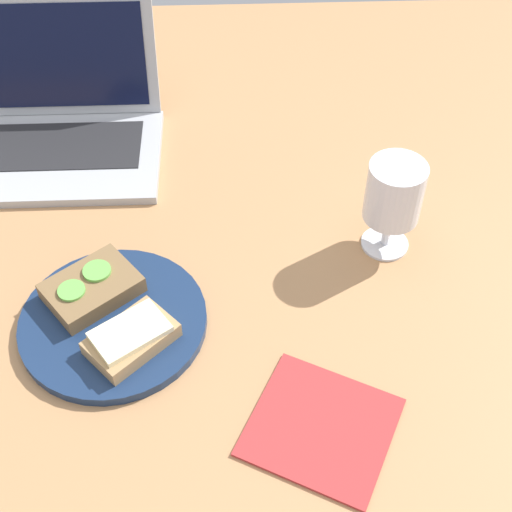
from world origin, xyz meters
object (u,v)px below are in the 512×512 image
sandwich_with_cheese (131,338)px  wine_glass (394,196)px  napkin (321,427)px  sandwich_with_cucumber (92,288)px  plate (113,322)px  laptop (51,118)px

sandwich_with_cheese → wine_glass: size_ratio=0.85×
napkin → sandwich_with_cucumber: bearing=144.6°
sandwich_with_cucumber → plate: bearing=-55.1°
sandwich_with_cheese → napkin: sandwich_with_cheese is taller
sandwich_with_cucumber → laptop: (-9.47, 31.83, 1.80)cm
plate → sandwich_with_cucumber: 5.07cm
sandwich_with_cheese → wine_glass: wine_glass is taller
laptop → wine_glass: bearing=-26.9°
napkin → plate: bearing=147.9°
sandwich_with_cucumber → sandwich_with_cheese: size_ratio=1.15×
sandwich_with_cucumber → wine_glass: bearing=12.2°
plate → wine_glass: size_ratio=1.67×
sandwich_with_cucumber → napkin: (26.14, -18.56, -2.31)cm
laptop → sandwich_with_cucumber: bearing=-73.4°
sandwich_with_cucumber → sandwich_with_cheese: bearing=-55.2°
plate → laptop: (-12.17, 35.70, 3.66)cm
plate → wine_glass: wine_glass is taller
sandwich_with_cheese → laptop: size_ratio=0.35×
plate → sandwich_with_cheese: (2.68, -3.86, 1.95)cm
wine_glass → plate: bearing=-161.0°
laptop → napkin: laptop is taller
sandwich_with_cucumber → laptop: 33.26cm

